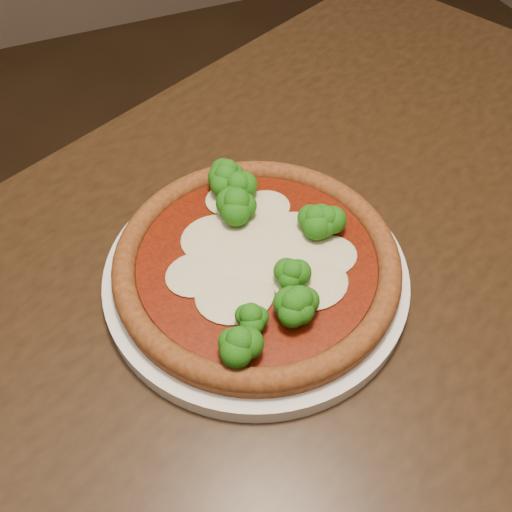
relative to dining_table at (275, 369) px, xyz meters
name	(u,v)px	position (x,y,z in m)	size (l,w,h in m)	color
dining_table	(275,369)	(0.00, 0.00, 0.00)	(1.50, 1.21, 0.75)	black
plate	(256,276)	(0.00, 0.05, 0.11)	(0.30, 0.30, 0.02)	silver
pizza	(258,257)	(0.00, 0.05, 0.13)	(0.28, 0.28, 0.06)	brown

